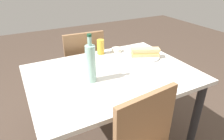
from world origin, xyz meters
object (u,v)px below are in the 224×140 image
(chair_far, at_px, (83,65))
(dining_table, at_px, (112,84))
(beer_glass, at_px, (101,47))
(olive_bowl, at_px, (117,50))
(water_bottle, at_px, (91,63))
(plate_near, at_px, (145,57))
(baguette_sandwich_near, at_px, (145,52))
(knife_near, at_px, (142,53))

(chair_far, bearing_deg, dining_table, -89.49)
(dining_table, bearing_deg, beer_glass, 78.09)
(dining_table, distance_m, olive_bowl, 0.43)
(water_bottle, height_order, beer_glass, water_bottle)
(chair_far, height_order, beer_glass, chair_far)
(dining_table, bearing_deg, plate_near, 16.58)
(water_bottle, relative_size, beer_glass, 2.53)
(dining_table, relative_size, beer_glass, 9.15)
(water_bottle, bearing_deg, beer_glass, 57.86)
(baguette_sandwich_near, height_order, water_bottle, water_bottle)
(chair_far, height_order, olive_bowl, chair_far)
(dining_table, height_order, knife_near, knife_near)
(knife_near, bearing_deg, dining_table, -156.50)
(beer_glass, bearing_deg, water_bottle, -122.14)
(chair_far, relative_size, knife_near, 6.02)
(olive_bowl, bearing_deg, water_bottle, -136.41)
(knife_near, distance_m, water_bottle, 0.61)
(knife_near, bearing_deg, plate_near, -103.58)
(baguette_sandwich_near, bearing_deg, chair_far, 125.83)
(chair_far, distance_m, plate_near, 0.68)
(dining_table, distance_m, knife_near, 0.44)
(baguette_sandwich_near, relative_size, water_bottle, 0.75)
(dining_table, distance_m, water_bottle, 0.30)
(chair_far, xyz_separation_m, knife_near, (0.39, -0.47, 0.23))
(chair_far, relative_size, olive_bowl, 9.13)
(beer_glass, height_order, olive_bowl, beer_glass)
(water_bottle, bearing_deg, chair_far, 75.72)
(chair_far, xyz_separation_m, olive_bowl, (0.24, -0.29, 0.23))
(dining_table, xyz_separation_m, plate_near, (0.37, 0.11, 0.11))
(plate_near, distance_m, beer_glass, 0.39)
(olive_bowl, bearing_deg, chair_far, 129.33)
(chair_far, bearing_deg, baguette_sandwich_near, -54.17)
(baguette_sandwich_near, bearing_deg, olive_bowl, 121.05)
(baguette_sandwich_near, bearing_deg, knife_near, 76.42)
(dining_table, distance_m, plate_near, 0.40)
(baguette_sandwich_near, distance_m, water_bottle, 0.58)
(dining_table, height_order, plate_near, plate_near)
(knife_near, bearing_deg, beer_glass, 148.02)
(dining_table, relative_size, water_bottle, 3.62)
(chair_far, height_order, plate_near, chair_far)
(baguette_sandwich_near, distance_m, beer_glass, 0.39)
(knife_near, xyz_separation_m, beer_glass, (-0.31, 0.19, 0.05))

